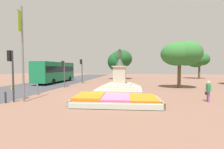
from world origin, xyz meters
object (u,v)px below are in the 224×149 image
at_px(traffic_light_far_corner, 81,67).
at_px(pedestrian_with_handbag, 208,90).
at_px(city_bus, 55,71).
at_px(flower_planter, 115,100).
at_px(traffic_light_near_crossing, 11,67).
at_px(traffic_light_mid_block, 63,69).
at_px(kerb_bollard_mid_a, 6,97).
at_px(statue_monument, 120,82).
at_px(kerb_bollard_mid_b, 37,89).
at_px(banner_pole, 23,52).

height_order(traffic_light_far_corner, pedestrian_with_handbag, traffic_light_far_corner).
bearing_deg(city_bus, flower_planter, -47.33).
height_order(traffic_light_near_crossing, city_bus, traffic_light_near_crossing).
xyz_separation_m(traffic_light_near_crossing, traffic_light_mid_block, (-0.10, 8.31, -0.23)).
bearing_deg(kerb_bollard_mid_a, traffic_light_near_crossing, 63.68).
height_order(traffic_light_mid_block, traffic_light_far_corner, traffic_light_far_corner).
height_order(flower_planter, statue_monument, statue_monument).
height_order(flower_planter, city_bus, city_bus).
relative_size(city_bus, pedestrian_with_handbag, 6.05).
distance_m(traffic_light_mid_block, pedestrian_with_handbag, 15.91).
height_order(statue_monument, pedestrian_with_handbag, statue_monument).
relative_size(traffic_light_far_corner, kerb_bollard_mid_a, 4.51).
height_order(flower_planter, kerb_bollard_mid_b, kerb_bollard_mid_b).
bearing_deg(traffic_light_far_corner, kerb_bollard_mid_b, -92.14).
bearing_deg(flower_planter, traffic_light_mid_block, 135.53).
xyz_separation_m(statue_monument, kerb_bollard_mid_a, (-7.49, -8.16, -0.44)).
height_order(statue_monument, banner_pole, banner_pole).
relative_size(statue_monument, kerb_bollard_mid_b, 5.17).
relative_size(kerb_bollard_mid_a, kerb_bollard_mid_b, 0.88).
distance_m(flower_planter, banner_pole, 7.78).
relative_size(statue_monument, kerb_bollard_mid_a, 5.88).
bearing_deg(banner_pole, kerb_bollard_mid_a, -145.85).
distance_m(traffic_light_far_corner, pedestrian_with_handbag, 18.17).
xyz_separation_m(flower_planter, pedestrian_with_handbag, (6.90, 1.76, 0.63)).
bearing_deg(flower_planter, pedestrian_with_handbag, 14.30).
height_order(banner_pole, pedestrian_with_handbag, banner_pole).
distance_m(kerb_bollard_mid_a, kerb_bollard_mid_b, 3.37).
bearing_deg(statue_monument, city_bus, 152.71).
bearing_deg(traffic_light_far_corner, traffic_light_mid_block, -94.94).
relative_size(traffic_light_far_corner, pedestrian_with_handbag, 2.44).
bearing_deg(traffic_light_mid_block, city_bus, 128.21).
bearing_deg(kerb_bollard_mid_b, kerb_bollard_mid_a, -92.67).
xyz_separation_m(traffic_light_mid_block, kerb_bollard_mid_b, (0.06, -5.34, -1.91)).
relative_size(city_bus, kerb_bollard_mid_b, 9.83).
distance_m(banner_pole, kerb_bollard_mid_a, 3.50).
bearing_deg(statue_monument, kerb_bollard_mid_b, -146.79).
bearing_deg(pedestrian_with_handbag, traffic_light_near_crossing, -170.62).
xyz_separation_m(traffic_light_far_corner, kerb_bollard_mid_a, (-0.55, -13.95, -2.23)).
relative_size(traffic_light_mid_block, kerb_bollard_mid_b, 3.49).
distance_m(traffic_light_near_crossing, kerb_bollard_mid_b, 3.65).
bearing_deg(flower_planter, statue_monument, 93.30).
relative_size(statue_monument, banner_pole, 0.71).
height_order(traffic_light_far_corner, city_bus, traffic_light_far_corner).
relative_size(traffic_light_near_crossing, city_bus, 0.40).
bearing_deg(traffic_light_mid_block, kerb_bollard_mid_a, -90.65).
xyz_separation_m(kerb_bollard_mid_a, kerb_bollard_mid_b, (0.16, 3.36, 0.06)).
xyz_separation_m(flower_planter, city_bus, (-12.13, 13.15, 1.72)).
xyz_separation_m(traffic_light_mid_block, traffic_light_far_corner, (0.45, 5.25, 0.27)).
bearing_deg(kerb_bollard_mid_a, city_bus, 106.59).
bearing_deg(kerb_bollard_mid_a, traffic_light_far_corner, 87.73).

